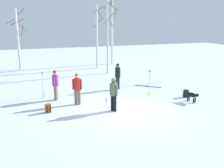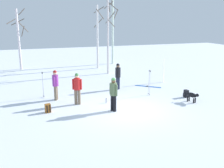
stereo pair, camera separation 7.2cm
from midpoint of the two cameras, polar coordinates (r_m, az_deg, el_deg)
The scene contains 17 objects.
ground_plane at distance 12.84m, azimuth 3.18°, elevation -5.85°, with size 60.00×60.00×0.00m, color white.
person_0 at distance 12.36m, azimuth 0.50°, elevation -1.85°, with size 0.34×0.48×1.72m.
person_1 at distance 14.45m, azimuth -12.55°, elevation 0.20°, with size 0.34×0.48×1.72m.
person_2 at distance 16.27m, azimuth 1.48°, elevation 2.12°, with size 0.43×0.36×1.72m.
person_3 at distance 13.47m, azimuth -7.75°, elevation -0.61°, with size 0.49×0.34×1.72m.
dog at distance 14.53m, azimuth 17.88°, elevation -2.51°, with size 0.40×0.86×0.57m.
ski_pair_planted_0 at distance 18.57m, azimuth 11.73°, elevation 3.01°, with size 0.18×0.14×1.75m.
ski_pair_lying_0 at distance 17.35m, azimuth 8.25°, elevation -0.54°, with size 1.48×1.29×0.05m.
ski_poles_0 at distance 15.19m, azimuth 8.59°, elevation 0.44°, with size 0.07×0.24×1.54m.
ski_poles_1 at distance 15.09m, azimuth -15.25°, elevation -0.02°, with size 0.07×0.24×1.52m.
backpack_0 at distance 15.41m, azimuth 16.55°, elevation -2.12°, with size 0.30×0.28×0.44m.
backpack_1 at distance 12.78m, azimuth -14.17°, elevation -5.35°, with size 0.29×0.32×0.44m.
water_bottle_0 at distance 13.81m, azimuth -1.15°, elevation -3.81°, with size 0.07×0.07×0.26m.
birch_tree_0 at distance 24.28m, azimuth -20.27°, elevation 9.83°, with size 1.80×1.80×5.40m.
birch_tree_1 at distance 23.45m, azimuth -3.20°, elevation 10.83°, with size 0.98×1.30×5.72m.
birch_tree_2 at distance 20.97m, azimuth -0.79°, elevation 11.52°, with size 0.82×1.20×6.52m.
birch_tree_3 at distance 25.87m, azimuth 0.21°, elevation 13.34°, with size 1.28×1.57×7.60m.
Camera 2 is at (-4.65, -11.11, 4.43)m, focal length 40.37 mm.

